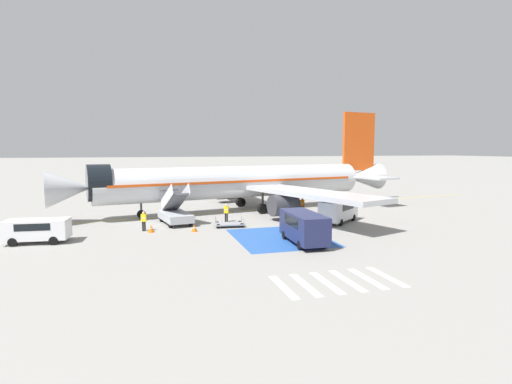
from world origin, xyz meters
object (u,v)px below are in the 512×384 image
(airliner, at_px, (245,182))
(service_van_1, at_px, (37,229))
(traffic_cone_2, at_px, (288,220))
(boarding_stairs_forward, at_px, (175,213))
(ground_crew_3, at_px, (279,202))
(traffic_cone_0, at_px, (151,229))
(baggage_cart, at_px, (229,224))
(ground_crew_2, at_px, (226,212))
(traffic_cone_1, at_px, (194,228))
(ground_crew_1, at_px, (144,220))
(service_van_2, at_px, (339,209))
(ground_crew_0, at_px, (302,205))
(fuel_tanker, at_px, (261,180))
(service_van_0, at_px, (304,225))

(airliner, distance_m, service_van_1, 21.74)
(airliner, distance_m, traffic_cone_2, 9.13)
(boarding_stairs_forward, xyz_separation_m, ground_crew_3, (11.63, 3.89, 0.12))
(boarding_stairs_forward, bearing_deg, traffic_cone_0, -134.86)
(boarding_stairs_forward, distance_m, baggage_cart, 5.41)
(ground_crew_2, relative_size, traffic_cone_1, 3.04)
(ground_crew_1, bearing_deg, traffic_cone_2, 22.39)
(service_van_2, height_order, ground_crew_0, service_van_2)
(fuel_tanker, xyz_separation_m, ground_crew_2, (-12.28, -29.32, -0.60))
(service_van_0, bearing_deg, traffic_cone_1, 139.78)
(boarding_stairs_forward, bearing_deg, service_van_1, -165.06)
(ground_crew_0, xyz_separation_m, ground_crew_2, (-8.68, -2.13, -0.04))
(traffic_cone_0, bearing_deg, traffic_cone_2, 4.03)
(ground_crew_2, bearing_deg, service_van_1, 47.52)
(ground_crew_0, xyz_separation_m, traffic_cone_2, (-3.19, -4.14, -0.75))
(service_van_0, relative_size, ground_crew_1, 3.28)
(service_van_1, distance_m, service_van_2, 25.45)
(ground_crew_2, bearing_deg, airliner, -87.61)
(ground_crew_0, height_order, traffic_cone_2, ground_crew_0)
(service_van_0, height_order, service_van_2, service_van_0)
(boarding_stairs_forward, xyz_separation_m, fuel_tanker, (17.03, 28.86, 0.63))
(airliner, xyz_separation_m, ground_crew_2, (-3.46, -6.38, -2.28))
(boarding_stairs_forward, relative_size, baggage_cart, 2.01)
(ground_crew_1, bearing_deg, service_van_1, -141.48)
(airliner, relative_size, service_van_2, 7.72)
(boarding_stairs_forward, xyz_separation_m, ground_crew_0, (13.44, 1.67, 0.07))
(ground_crew_2, height_order, traffic_cone_2, ground_crew_2)
(service_van_2, bearing_deg, traffic_cone_1, 52.60)
(ground_crew_1, bearing_deg, baggage_cart, 20.03)
(ground_crew_0, distance_m, ground_crew_2, 8.94)
(ground_crew_1, bearing_deg, airliner, 59.35)
(traffic_cone_1, bearing_deg, service_van_1, -175.39)
(ground_crew_0, relative_size, traffic_cone_2, 3.07)
(airliner, bearing_deg, ground_crew_2, 140.87)
(airliner, height_order, service_van_1, airliner)
(service_van_0, xyz_separation_m, service_van_1, (-18.89, 5.56, -0.28))
(service_van_0, bearing_deg, traffic_cone_0, 147.97)
(service_van_2, xyz_separation_m, baggage_cart, (-10.43, 0.70, -1.00))
(service_van_0, distance_m, baggage_cart, 8.70)
(service_van_0, bearing_deg, ground_crew_3, 79.44)
(traffic_cone_1, bearing_deg, boarding_stairs_forward, 107.08)
(fuel_tanker, xyz_separation_m, ground_crew_3, (-5.41, -24.97, -0.51))
(fuel_tanker, xyz_separation_m, traffic_cone_1, (-15.79, -32.92, -1.31))
(baggage_cart, distance_m, ground_crew_0, 10.02)
(service_van_1, bearing_deg, ground_crew_2, 112.07)
(service_van_0, xyz_separation_m, service_van_2, (6.52, 7.00, -0.10))
(ground_crew_1, distance_m, traffic_cone_2, 13.11)
(traffic_cone_1, distance_m, traffic_cone_2, 9.14)
(airliner, bearing_deg, traffic_cone_0, 120.82)
(baggage_cart, height_order, ground_crew_3, ground_crew_3)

